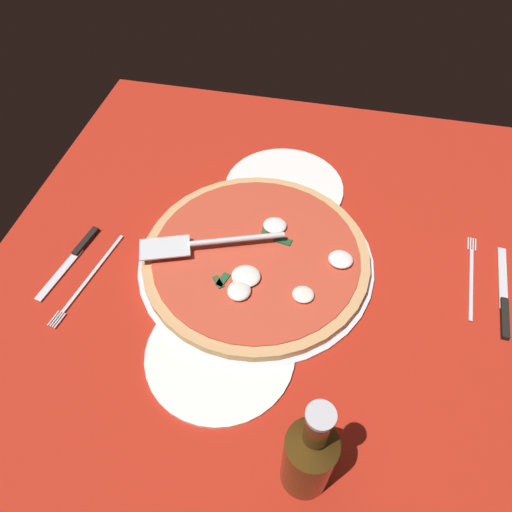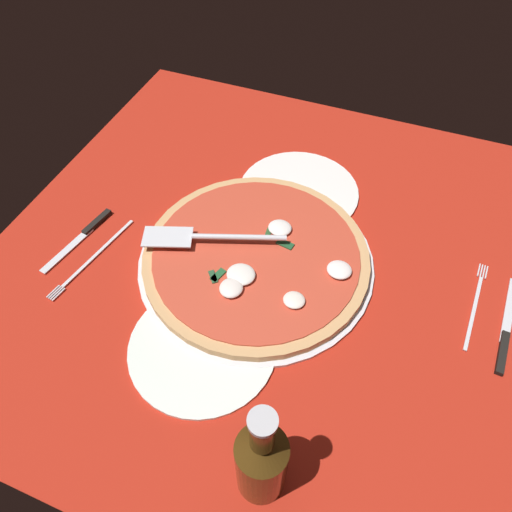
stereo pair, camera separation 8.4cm
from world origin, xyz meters
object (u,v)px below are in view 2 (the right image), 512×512
object	(u,v)px
dinner_plate_left	(203,347)
pizza_server	(208,237)
place_setting_near	(490,320)
beer_bottle	(261,461)
place_setting_far	(89,247)
pizza	(257,257)
dinner_plate_right	(301,192)

from	to	relation	value
dinner_plate_left	pizza_server	distance (cm)	20.21
pizza_server	place_setting_near	distance (cm)	49.99
dinner_plate_left	beer_bottle	size ratio (longest dim) A/B	1.06
place_setting_far	beer_bottle	world-z (taller)	beer_bottle
beer_bottle	place_setting_near	bearing A→B (deg)	-35.97
place_setting_near	beer_bottle	xyz separation A→B (cm)	(-36.95, 26.81, 8.34)
pizza	place_setting_near	world-z (taller)	pizza
dinner_plate_left	pizza	xyz separation A→B (cm)	(19.26, -1.75, 1.56)
dinner_plate_right	beer_bottle	world-z (taller)	beer_bottle
dinner_plate_left	dinner_plate_right	size ratio (longest dim) A/B	0.96
place_setting_near	beer_bottle	size ratio (longest dim) A/B	0.98
dinner_plate_right	beer_bottle	size ratio (longest dim) A/B	1.10
pizza	dinner_plate_right	bearing A→B (deg)	-5.31
pizza	beer_bottle	distance (cm)	37.48
place_setting_far	place_setting_near	bearing A→B (deg)	108.58
dinner_plate_right	pizza_server	size ratio (longest dim) A/B	0.97
beer_bottle	place_setting_far	bearing A→B (deg)	59.60
dinner_plate_right	pizza	size ratio (longest dim) A/B	0.60
dinner_plate_left	dinner_plate_right	distance (cm)	39.84
dinner_plate_right	pizza	distance (cm)	20.56
place_setting_far	beer_bottle	xyz separation A→B (cm)	(-26.20, -44.66, 8.34)
pizza_server	place_setting_far	xyz separation A→B (cm)	(-7.13, 21.79, -4.26)
pizza_server	beer_bottle	world-z (taller)	beer_bottle
place_setting_near	pizza	bearing A→B (deg)	98.20
dinner_plate_left	place_setting_far	size ratio (longest dim) A/B	1.01
dinner_plate_left	pizza	size ratio (longest dim) A/B	0.58
dinner_plate_left	place_setting_far	world-z (taller)	place_setting_far
dinner_plate_left	dinner_plate_right	bearing A→B (deg)	-5.25
place_setting_near	place_setting_far	xyz separation A→B (cm)	(-10.75, 71.47, -0.00)
place_setting_near	beer_bottle	bearing A→B (deg)	148.33
pizza	beer_bottle	size ratio (longest dim) A/B	1.82
place_setting_far	pizza_server	bearing A→B (deg)	118.14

